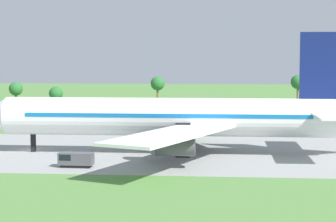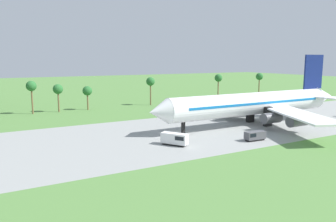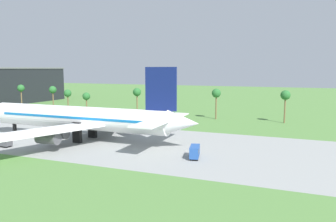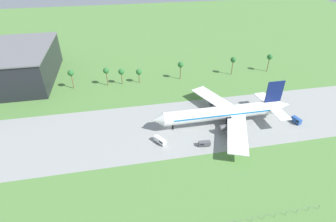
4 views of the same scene
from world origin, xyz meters
name	(u,v)px [view 2 (image 2 of 4)]	position (x,y,z in m)	size (l,w,h in m)	color
ground_plane	(175,133)	(0.00, 0.00, 0.00)	(600.00, 600.00, 0.00)	#517F3D
taxiway_strip	(175,133)	(0.00, 0.00, 0.01)	(320.00, 44.00, 0.02)	gray
jet_airliner	(257,104)	(26.80, -1.99, 6.24)	(69.44, 59.61, 20.56)	white
fuel_truck	(175,139)	(-6.26, -11.03, 1.47)	(5.02, 6.26, 2.76)	black
catering_van	(254,136)	(12.36, -16.45, 1.20)	(5.24, 2.28, 2.21)	black
palm_tree_row	(125,84)	(6.22, 50.26, 9.24)	(131.74, 3.60, 12.25)	brown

